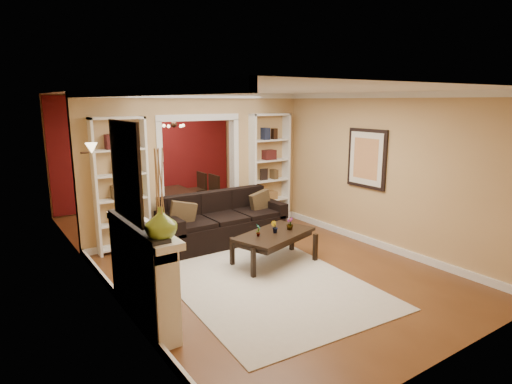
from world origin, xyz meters
TOP-DOWN VIEW (x-y plane):
  - floor at (0.00, 0.00)m, footprint 8.00×8.00m
  - ceiling at (0.00, 0.00)m, footprint 8.00×8.00m
  - wall_back at (0.00, 4.00)m, footprint 8.00×0.00m
  - wall_front at (0.00, -4.00)m, footprint 8.00×0.00m
  - wall_left at (-2.25, 0.00)m, footprint 0.00×8.00m
  - wall_right at (2.25, 0.00)m, footprint 0.00×8.00m
  - partition_wall at (0.00, 1.20)m, footprint 4.50×0.15m
  - red_back_panel at (0.00, 3.97)m, footprint 4.44×0.04m
  - dining_window at (0.00, 3.93)m, footprint 0.78×0.03m
  - area_rug at (-0.31, -1.43)m, footprint 2.68×3.60m
  - sofa at (0.10, 0.45)m, footprint 2.29×0.99m
  - pillow_left at (-0.71, 0.43)m, footprint 0.45×0.20m
  - pillow_right at (0.91, 0.43)m, footprint 0.42×0.15m
  - coffee_table at (0.25, -0.92)m, footprint 1.49×1.09m
  - plant_left at (-0.07, -0.92)m, footprint 0.12×0.13m
  - plant_center at (0.25, -0.92)m, footprint 0.13×0.13m
  - plant_right at (0.56, -0.92)m, footprint 0.11×0.11m
  - bookshelf_left at (-1.55, 1.03)m, footprint 0.90×0.30m
  - bookshelf_right at (1.55, 1.03)m, footprint 0.90×0.30m
  - fireplace at (-2.09, -1.50)m, footprint 0.32×1.70m
  - vase at (-2.09, -2.11)m, footprint 0.40×0.40m
  - mirror at (-2.23, -1.50)m, footprint 0.03×0.95m
  - wall_sconce at (-2.15, 0.55)m, footprint 0.18×0.18m
  - framed_art at (2.21, -1.00)m, footprint 0.04×0.85m
  - dining_table at (0.16, 2.65)m, footprint 1.55×0.86m
  - dining_chair_nw at (-0.39, 2.35)m, footprint 0.49×0.49m
  - dining_chair_ne at (0.71, 2.35)m, footprint 0.57×0.57m
  - dining_chair_sw at (-0.39, 2.95)m, footprint 0.51×0.51m
  - dining_chair_se at (0.71, 2.95)m, footprint 0.57×0.57m
  - chandelier at (0.00, 2.70)m, footprint 0.50×0.50m

SIDE VIEW (x-z plane):
  - floor at x=0.00m, z-range 0.00..0.00m
  - area_rug at x=-0.31m, z-range 0.00..0.01m
  - coffee_table at x=0.25m, z-range 0.00..0.50m
  - dining_table at x=0.16m, z-range 0.00..0.54m
  - dining_chair_sw at x=-0.39m, z-range 0.00..0.79m
  - sofa at x=0.10m, z-range 0.00..0.89m
  - dining_chair_se at x=0.71m, z-range 0.00..0.91m
  - dining_chair_nw at x=-0.39m, z-range 0.00..0.91m
  - dining_chair_ne at x=0.71m, z-range 0.00..0.93m
  - fireplace at x=-2.09m, z-range 0.00..1.16m
  - plant_center at x=0.25m, z-range 0.50..0.69m
  - plant_right at x=0.56m, z-range 0.50..0.70m
  - plant_left at x=-0.07m, z-range 0.50..0.70m
  - pillow_right at x=0.91m, z-range 0.44..0.85m
  - pillow_left at x=-0.71m, z-range 0.44..0.87m
  - bookshelf_left at x=-1.55m, z-range 0.00..2.30m
  - bookshelf_right at x=1.55m, z-range 0.00..2.30m
  - red_back_panel at x=0.00m, z-range 0.00..2.64m
  - vase at x=-2.09m, z-range 1.16..1.50m
  - wall_back at x=0.00m, z-range -2.65..5.35m
  - wall_front at x=0.00m, z-range -2.65..5.35m
  - wall_left at x=-2.25m, z-range -2.65..5.35m
  - wall_right at x=2.25m, z-range -2.65..5.35m
  - partition_wall at x=0.00m, z-range 0.00..2.70m
  - dining_window at x=0.00m, z-range 1.06..2.04m
  - framed_art at x=2.21m, z-range 1.02..2.08m
  - mirror at x=-2.23m, z-range 1.25..2.35m
  - wall_sconce at x=-2.15m, z-range 1.72..1.94m
  - chandelier at x=0.00m, z-range 1.87..2.17m
  - ceiling at x=0.00m, z-range 2.70..2.70m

